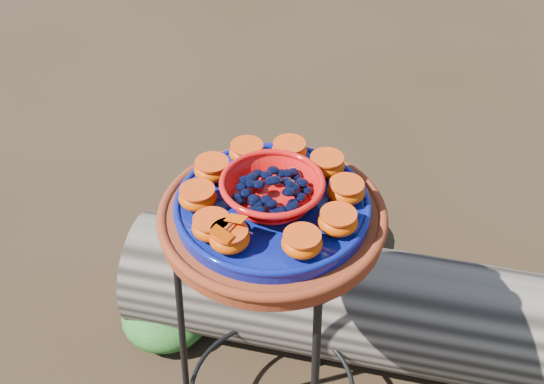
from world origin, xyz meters
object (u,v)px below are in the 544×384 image
Objects in this scene: plant_stand at (272,338)px; red_bowl at (272,192)px; terracotta_saucer at (272,219)px; cobalt_plate at (272,207)px; driftwood_log at (443,319)px.

red_bowl is at bearing 0.00° from plant_stand.
cobalt_plate is at bearing 0.00° from terracotta_saucer.
terracotta_saucer is at bearing 0.00° from cobalt_plate.
plant_stand reaches higher than driftwood_log.
cobalt_plate reaches higher than plant_stand.
driftwood_log is (0.25, 0.43, -0.19)m from plant_stand.
driftwood_log is at bearing 60.22° from terracotta_saucer.
plant_stand is 0.54m from driftwood_log.
plant_stand is 1.64× the size of terracotta_saucer.
plant_stand is 0.43m from red_bowl.
cobalt_plate is at bearing -119.78° from driftwood_log.
terracotta_saucer is 2.33× the size of red_bowl.
driftwood_log is (0.25, 0.43, -0.62)m from red_bowl.
red_bowl is 0.11× the size of driftwood_log.
red_bowl reaches higher than cobalt_plate.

